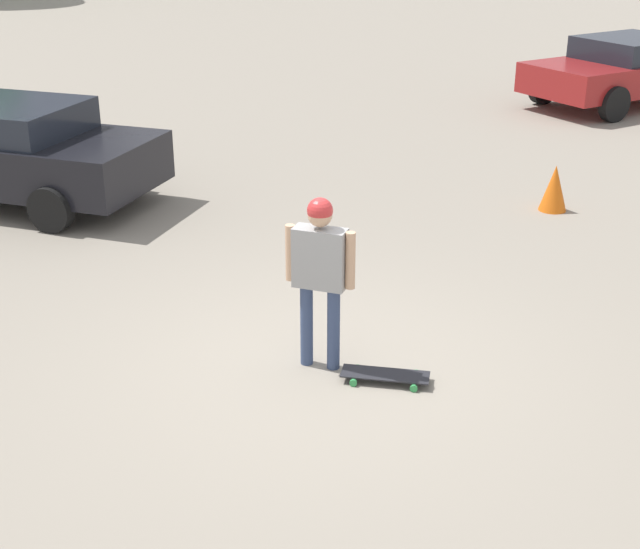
% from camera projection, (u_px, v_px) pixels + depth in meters
% --- Properties ---
extents(ground_plane, '(220.00, 220.00, 0.00)m').
position_uv_depth(ground_plane, '(320.00, 365.00, 8.28)').
color(ground_plane, gray).
extents(person, '(0.59, 0.40, 1.63)m').
position_uv_depth(person, '(320.00, 263.00, 7.87)').
color(person, '#38476B').
rests_on(person, ground_plane).
extents(skateboard, '(0.77, 0.67, 0.08)m').
position_uv_depth(skateboard, '(385.00, 375.00, 7.98)').
color(skateboard, '#232328').
rests_on(skateboard, ground_plane).
extents(car_parked_near, '(4.71, 3.70, 1.40)m').
position_uv_depth(car_parked_near, '(5.00, 150.00, 12.48)').
color(car_parked_near, black).
rests_on(car_parked_near, ground_plane).
extents(car_parked_far, '(2.71, 4.58, 1.37)m').
position_uv_depth(car_parked_far, '(626.00, 69.00, 18.28)').
color(car_parked_far, maroon).
rests_on(car_parked_far, ground_plane).
extents(traffic_cone, '(0.38, 0.38, 0.64)m').
position_uv_depth(traffic_cone, '(554.00, 188.00, 12.23)').
color(traffic_cone, orange).
rests_on(traffic_cone, ground_plane).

